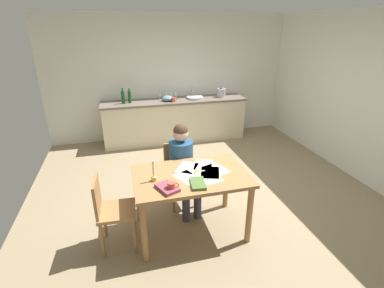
{
  "coord_description": "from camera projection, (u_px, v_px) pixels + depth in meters",
  "views": [
    {
      "loc": [
        -1.13,
        -3.49,
        2.34
      ],
      "look_at": [
        -0.22,
        -0.06,
        0.85
      ],
      "focal_mm": 26.36,
      "sensor_mm": 36.0,
      "label": 1
    }
  ],
  "objects": [
    {
      "name": "ground_plane",
      "position": [
        205.0,
        194.0,
        4.29
      ],
      "size": [
        5.2,
        5.2,
        0.04
      ],
      "primitive_type": "cube",
      "color": "#937F60"
    },
    {
      "name": "wall_back",
      "position": [
        171.0,
        78.0,
        6.1
      ],
      "size": [
        5.2,
        0.12,
        2.6
      ],
      "primitive_type": "cube",
      "color": "silver",
      "rests_on": "ground"
    },
    {
      "name": "wall_right",
      "position": [
        366.0,
        98.0,
        4.39
      ],
      "size": [
        0.12,
        5.2,
        2.6
      ],
      "primitive_type": "cube",
      "color": "silver",
      "rests_on": "ground"
    },
    {
      "name": "kitchen_counter",
      "position": [
        175.0,
        120.0,
        6.1
      ],
      "size": [
        3.03,
        0.64,
        0.9
      ],
      "color": "beige",
      "rests_on": "ground"
    },
    {
      "name": "dining_table",
      "position": [
        191.0,
        183.0,
        3.25
      ],
      "size": [
        1.3,
        0.84,
        0.78
      ],
      "color": "#9E7042",
      "rests_on": "ground"
    },
    {
      "name": "chair_at_table",
      "position": [
        179.0,
        171.0,
        3.91
      ],
      "size": [
        0.45,
        0.45,
        0.87
      ],
      "color": "#9E7042",
      "rests_on": "ground"
    },
    {
      "name": "person_seated",
      "position": [
        183.0,
        162.0,
        3.71
      ],
      "size": [
        0.37,
        0.62,
        1.19
      ],
      "color": "navy",
      "rests_on": "ground"
    },
    {
      "name": "chair_side_empty",
      "position": [
        111.0,
        210.0,
        3.07
      ],
      "size": [
        0.42,
        0.42,
        0.88
      ],
      "color": "#9E7042",
      "rests_on": "ground"
    },
    {
      "name": "coffee_mug",
      "position": [
        172.0,
        186.0,
        2.88
      ],
      "size": [
        0.12,
        0.08,
        0.1
      ],
      "color": "#D84C3F",
      "rests_on": "dining_table"
    },
    {
      "name": "candlestick",
      "position": [
        154.0,
        175.0,
        3.05
      ],
      "size": [
        0.06,
        0.06,
        0.24
      ],
      "color": "gold",
      "rests_on": "dining_table"
    },
    {
      "name": "book_magazine",
      "position": [
        198.0,
        183.0,
        2.99
      ],
      "size": [
        0.18,
        0.27,
        0.03
      ],
      "primitive_type": "cube",
      "rotation": [
        0.0,
        0.0,
        -0.13
      ],
      "color": "#4B6A2F",
      "rests_on": "dining_table"
    },
    {
      "name": "book_cookery",
      "position": [
        167.0,
        188.0,
        2.91
      ],
      "size": [
        0.25,
        0.3,
        0.03
      ],
      "primitive_type": "cube",
      "rotation": [
        0.0,
        0.0,
        0.39
      ],
      "color": "#8B3E4E",
      "rests_on": "dining_table"
    },
    {
      "name": "paper_letter",
      "position": [
        216.0,
        169.0,
        3.32
      ],
      "size": [
        0.3,
        0.35,
        0.0
      ],
      "primitive_type": "cube",
      "rotation": [
        0.0,
        0.0,
        0.36
      ],
      "color": "white",
      "rests_on": "dining_table"
    },
    {
      "name": "paper_bill",
      "position": [
        203.0,
        165.0,
        3.43
      ],
      "size": [
        0.31,
        0.35,
        0.0
      ],
      "primitive_type": "cube",
      "rotation": [
        0.0,
        0.0,
        -0.4
      ],
      "color": "white",
      "rests_on": "dining_table"
    },
    {
      "name": "paper_envelope",
      "position": [
        187.0,
        167.0,
        3.36
      ],
      "size": [
        0.33,
        0.36,
        0.0
      ],
      "primitive_type": "cube",
      "rotation": [
        0.0,
        0.0,
        -0.56
      ],
      "color": "white",
      "rests_on": "dining_table"
    },
    {
      "name": "paper_receipt",
      "position": [
        210.0,
        177.0,
        3.15
      ],
      "size": [
        0.25,
        0.33,
        0.0
      ],
      "primitive_type": "cube",
      "rotation": [
        0.0,
        0.0,
        0.16
      ],
      "color": "white",
      "rests_on": "dining_table"
    },
    {
      "name": "paper_notice",
      "position": [
        188.0,
        177.0,
        3.14
      ],
      "size": [
        0.32,
        0.36,
        0.0
      ],
      "primitive_type": "cube",
      "rotation": [
        0.0,
        0.0,
        0.43
      ],
      "color": "white",
      "rests_on": "dining_table"
    },
    {
      "name": "paper_flyer",
      "position": [
        210.0,
        172.0,
        3.25
      ],
      "size": [
        0.29,
        0.35,
        0.0
      ],
      "primitive_type": "cube",
      "rotation": [
        0.0,
        0.0,
        -0.33
      ],
      "color": "white",
      "rests_on": "dining_table"
    },
    {
      "name": "sink_unit",
      "position": [
        195.0,
        97.0,
        6.03
      ],
      "size": [
        0.36,
        0.36,
        0.24
      ],
      "color": "#B2B7BC",
      "rests_on": "kitchen_counter"
    },
    {
      "name": "bottle_oil",
      "position": [
        123.0,
        97.0,
        5.61
      ],
      "size": [
        0.07,
        0.07,
        0.31
      ],
      "color": "#194C23",
      "rests_on": "kitchen_counter"
    },
    {
      "name": "bottle_vinegar",
      "position": [
        130.0,
        97.0,
        5.66
      ],
      "size": [
        0.07,
        0.07,
        0.29
      ],
      "color": "#194C23",
      "rests_on": "kitchen_counter"
    },
    {
      "name": "mixing_bowl",
      "position": [
        168.0,
        98.0,
        5.83
      ],
      "size": [
        0.24,
        0.24,
        0.11
      ],
      "primitive_type": "ellipsoid",
      "color": "#668C99",
      "rests_on": "kitchen_counter"
    },
    {
      "name": "stovetop_kettle",
      "position": [
        221.0,
        92.0,
        6.14
      ],
      "size": [
        0.18,
        0.18,
        0.22
      ],
      "color": "#B7BABF",
      "rests_on": "kitchen_counter"
    },
    {
      "name": "wine_glass_near_sink",
      "position": [
        176.0,
        93.0,
        6.04
      ],
      "size": [
        0.07,
        0.07,
        0.15
      ],
      "color": "silver",
      "rests_on": "kitchen_counter"
    },
    {
      "name": "wine_glass_by_kettle",
      "position": [
        171.0,
        93.0,
        6.01
      ],
      "size": [
        0.07,
        0.07,
        0.15
      ],
      "color": "silver",
      "rests_on": "kitchen_counter"
    },
    {
      "name": "wine_glass_back_left",
      "position": [
        166.0,
        94.0,
        5.99
      ],
      "size": [
        0.07,
        0.07,
        0.15
      ],
      "color": "silver",
      "rests_on": "kitchen_counter"
    },
    {
      "name": "wine_glass_back_right",
      "position": [
        160.0,
        94.0,
        5.96
      ],
      "size": [
        0.07,
        0.07,
        0.15
      ],
      "color": "silver",
      "rests_on": "kitchen_counter"
    },
    {
      "name": "teacup_on_counter",
      "position": [
        174.0,
        99.0,
        5.77
      ],
      "size": [
        0.12,
        0.08,
        0.09
      ],
      "color": "#D84C3F",
      "rests_on": "kitchen_counter"
    }
  ]
}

